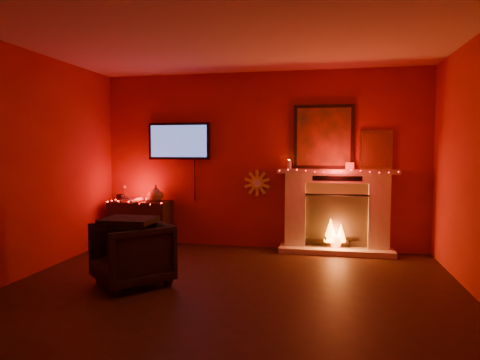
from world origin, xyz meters
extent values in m
plane|color=black|center=(0.00, 0.00, 0.00)|extent=(5.00, 5.00, 0.00)
plane|color=beige|center=(0.00, 0.00, 2.70)|extent=(5.00, 5.00, 0.00)
plane|color=maroon|center=(0.00, 2.50, 1.35)|extent=(5.00, 0.00, 5.00)
plane|color=maroon|center=(0.00, -2.50, 1.35)|extent=(5.00, 0.00, 5.00)
cube|color=beige|center=(1.15, 2.30, 0.04)|extent=(1.65, 0.40, 0.08)
cube|color=beige|center=(0.55, 2.39, 0.55)|extent=(0.30, 0.22, 0.95)
cube|color=beige|center=(1.75, 2.39, 0.55)|extent=(0.30, 0.22, 0.95)
cube|color=beige|center=(1.15, 2.39, 1.10)|extent=(1.50, 0.22, 0.14)
cube|color=beige|center=(1.15, 2.33, 1.20)|extent=(1.72, 0.34, 0.06)
cube|color=#926F55|center=(1.15, 2.45, 0.55)|extent=(0.90, 0.10, 0.95)
cube|color=black|center=(1.15, 2.27, 0.47)|extent=(0.90, 0.02, 0.78)
cylinder|color=black|center=(1.05, 2.36, 0.14)|extent=(0.55, 0.09, 0.09)
cylinder|color=black|center=(1.23, 2.38, 0.20)|extent=(0.51, 0.18, 0.08)
cone|color=orange|center=(1.07, 2.36, 0.33)|extent=(0.20, 0.20, 0.34)
cone|color=orange|center=(1.22, 2.37, 0.29)|extent=(0.16, 0.16, 0.26)
sphere|color=#FF3F07|center=(1.15, 2.36, 0.16)|extent=(0.18, 0.18, 0.18)
cube|color=black|center=(0.95, 2.46, 1.71)|extent=(0.88, 0.05, 0.95)
cube|color=#C04819|center=(0.95, 2.44, 1.71)|extent=(0.78, 0.01, 0.85)
cube|color=gold|center=(1.70, 2.47, 1.51)|extent=(0.46, 0.04, 0.56)
cube|color=#A76D26|center=(1.70, 2.45, 1.51)|extent=(0.38, 0.01, 0.48)
cylinder|color=beige|center=(0.45, 2.38, 1.29)|extent=(0.07, 0.07, 0.12)
cube|color=white|center=(1.33, 2.36, 1.28)|extent=(0.12, 0.01, 0.10)
cube|color=black|center=(-1.30, 2.46, 1.65)|extent=(1.00, 0.06, 0.58)
cube|color=#4862BA|center=(-1.30, 2.42, 1.65)|extent=(0.92, 0.01, 0.50)
cylinder|color=black|center=(-1.05, 2.47, 1.03)|extent=(0.02, 0.02, 0.66)
cylinder|color=yellow|center=(-0.05, 2.48, 1.00)|extent=(0.20, 0.03, 0.20)
cylinder|color=white|center=(-0.05, 2.46, 1.00)|extent=(0.13, 0.01, 0.13)
cube|color=black|center=(-1.89, 2.26, 0.35)|extent=(0.93, 0.46, 0.70)
imported|color=brown|center=(-1.64, 2.27, 0.83)|extent=(0.25, 0.25, 0.26)
imported|color=black|center=(-2.19, 2.20, 0.76)|extent=(0.14, 0.14, 0.11)
cylinder|color=white|center=(-1.91, 2.22, 0.73)|extent=(0.09, 0.38, 0.05)
cylinder|color=white|center=(-1.87, 2.08, 0.73)|extent=(0.06, 0.38, 0.05)
cylinder|color=white|center=(-1.76, 2.23, 0.73)|extent=(0.21, 0.36, 0.05)
cube|color=#5B1A1F|center=(-2.11, 2.21, 0.72)|extent=(0.20, 0.14, 0.03)
cube|color=#1C3041|center=(-2.10, 2.22, 0.75)|extent=(0.17, 0.12, 0.02)
imported|color=black|center=(-1.13, 0.35, 0.35)|extent=(1.08, 1.08, 0.70)
camera|label=1|loc=(0.98, -4.03, 1.51)|focal=32.00mm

